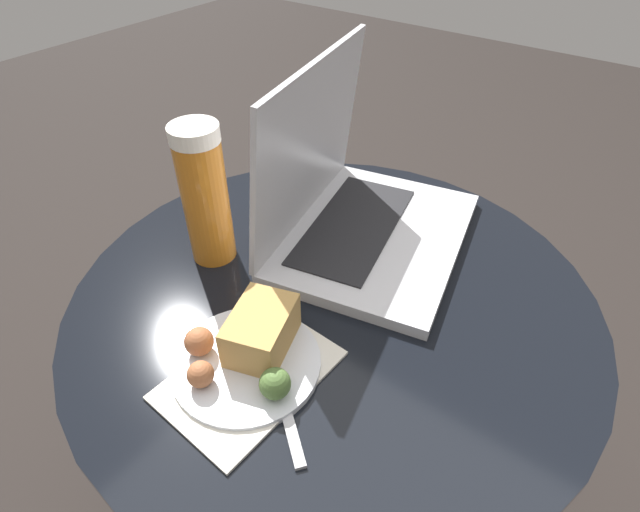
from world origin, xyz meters
TOP-DOWN VIEW (x-y plane):
  - ground_plane at (0.00, 0.00)m, footprint 6.00×6.00m
  - table at (0.00, 0.00)m, footprint 0.72×0.72m
  - napkin at (-0.17, -0.00)m, footprint 0.20×0.15m
  - laptop at (0.13, 0.05)m, footprint 0.37×0.32m
  - beer_glass at (-0.03, 0.19)m, footprint 0.07×0.07m
  - snack_plate at (-0.15, 0.01)m, footprint 0.18×0.18m
  - fork at (-0.16, -0.03)m, footprint 0.13×0.16m

SIDE VIEW (x-z plane):
  - ground_plane at x=0.00m, z-range 0.00..0.00m
  - table at x=0.00m, z-range 0.12..0.65m
  - napkin at x=-0.17m, z-range 0.53..0.54m
  - fork at x=-0.16m, z-range 0.53..0.54m
  - snack_plate at x=-0.15m, z-range 0.52..0.59m
  - laptop at x=0.13m, z-range 0.45..0.72m
  - beer_glass at x=-0.03m, z-range 0.53..0.74m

